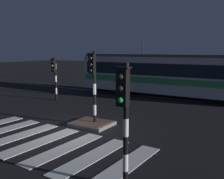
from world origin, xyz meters
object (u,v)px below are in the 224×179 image
object	(u,v)px
tram	(167,74)
traffic_light_corner_near_right	(124,108)
traffic_light_corner_far_left	(55,72)
traffic_light_median_centre	(93,77)

from	to	relation	value
tram	traffic_light_corner_near_right	bearing A→B (deg)	-74.29
traffic_light_corner_near_right	traffic_light_corner_far_left	size ratio (longest dim) A/B	1.06
traffic_light_corner_near_right	tram	bearing A→B (deg)	105.71
traffic_light_median_centre	tram	distance (m)	9.32
traffic_light_median_centre	traffic_light_corner_far_left	world-z (taller)	traffic_light_median_centre
traffic_light_median_centre	traffic_light_corner_far_left	bearing A→B (deg)	148.43
traffic_light_median_centre	traffic_light_corner_near_right	bearing A→B (deg)	-46.60
traffic_light_corner_near_right	traffic_light_corner_far_left	distance (m)	12.87
traffic_light_corner_far_left	traffic_light_median_centre	bearing A→B (deg)	-31.57
traffic_light_corner_near_right	traffic_light_median_centre	xyz separation A→B (m)	(-4.01, 4.24, 0.17)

